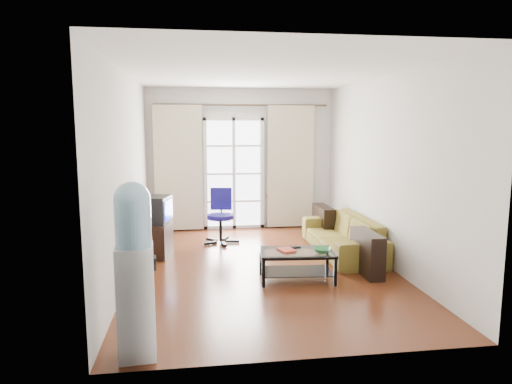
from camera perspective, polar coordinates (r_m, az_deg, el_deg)
floor at (r=6.56m, az=0.66°, el=-9.39°), size 5.20×5.20×0.00m
ceiling at (r=6.29m, az=0.70°, el=14.75°), size 5.20×5.20×0.00m
wall_back at (r=8.85m, az=-1.86°, el=4.12°), size 3.60×0.02×2.70m
wall_front at (r=3.76m, az=6.66°, el=-1.59°), size 3.60×0.02×2.70m
wall_left at (r=6.27m, az=-15.81°, el=2.10°), size 0.02×5.20×2.70m
wall_right at (r=6.79m, az=15.89°, el=2.54°), size 0.02×5.20×2.70m
french_door at (r=8.81m, az=-2.78°, el=2.29°), size 1.16×0.06×2.15m
curtain_rod at (r=8.74m, az=-1.82°, el=10.82°), size 3.30×0.04×0.04m
curtain_left at (r=8.70m, az=-9.66°, el=2.94°), size 0.90×0.07×2.35m
curtain_right at (r=8.90m, az=4.33°, el=3.15°), size 0.90×0.07×2.35m
radiator at (r=9.01m, az=3.31°, el=-2.37°), size 0.64×0.12×0.64m
sofa at (r=7.31m, az=10.71°, el=-5.31°), size 2.01×0.82×0.58m
coffee_table at (r=5.99m, az=5.12°, el=-8.64°), size 1.00×0.63×0.39m
bowl at (r=5.93m, az=8.26°, el=-7.20°), size 0.37×0.37×0.06m
book at (r=5.90m, az=3.03°, el=-7.35°), size 0.32×0.35×0.02m
remote at (r=6.09m, az=4.91°, el=-6.91°), size 0.16×0.07×0.02m
tv_stand at (r=7.26m, az=-12.57°, el=-5.80°), size 0.56×0.75×0.50m
crt_tv at (r=7.21m, az=-12.62°, el=-2.15°), size 0.54×0.55×0.42m
task_chair at (r=7.85m, az=-4.43°, el=-4.37°), size 0.71×0.71×0.93m
water_cooler at (r=4.04m, az=-14.91°, el=-9.08°), size 0.35×0.34×1.54m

